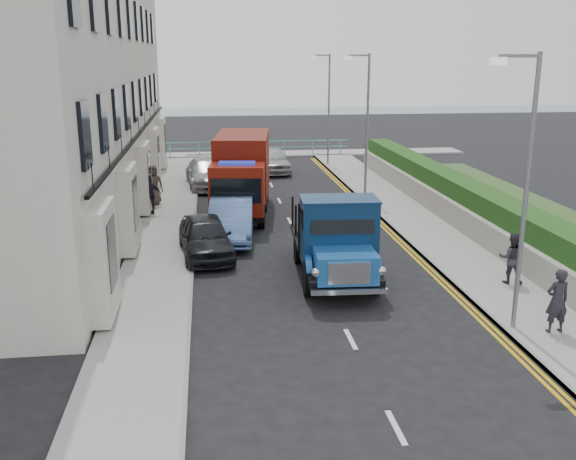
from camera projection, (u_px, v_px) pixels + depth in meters
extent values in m
plane|color=black|center=(335.00, 309.00, 18.06)|extent=(120.00, 120.00, 0.00)
cube|color=gray|center=(166.00, 230.00, 26.03)|extent=(2.40, 38.00, 0.12)
cube|color=gray|center=(416.00, 222.00, 27.30)|extent=(2.60, 38.00, 0.12)
cube|color=gray|center=(256.00, 154.00, 45.80)|extent=(30.00, 2.50, 0.12)
plane|color=slate|center=(236.00, 116.00, 75.48)|extent=(120.00, 120.00, 0.00)
cube|color=silver|center=(62.00, 53.00, 27.51)|extent=(6.00, 30.00, 14.00)
cube|color=black|center=(141.00, 131.00, 28.79)|extent=(0.12, 28.00, 0.10)
cube|color=#B2AD9E|center=(446.00, 210.00, 27.33)|extent=(0.30, 28.00, 1.00)
cube|color=#1F4616|center=(462.00, 200.00, 27.31)|extent=(1.20, 28.00, 1.70)
cube|color=#59B2A5|center=(256.00, 141.00, 44.76)|extent=(13.00, 0.08, 0.06)
cube|color=#59B2A5|center=(257.00, 148.00, 44.88)|extent=(13.00, 0.06, 0.05)
cylinder|color=slate|center=(526.00, 199.00, 15.75)|extent=(0.12, 0.12, 7.00)
cube|color=slate|center=(519.00, 56.00, 14.79)|extent=(1.00, 0.08, 0.08)
cube|color=beige|center=(498.00, 61.00, 14.76)|extent=(0.35, 0.18, 0.18)
cylinder|color=slate|center=(367.00, 128.00, 31.06)|extent=(0.12, 0.12, 7.00)
cube|color=slate|center=(359.00, 55.00, 30.10)|extent=(1.00, 0.08, 0.08)
cube|color=beige|center=(349.00, 58.00, 30.07)|extent=(0.35, 0.18, 0.18)
cylinder|color=slate|center=(329.00, 111.00, 40.63)|extent=(0.12, 0.12, 7.00)
cube|color=slate|center=(322.00, 55.00, 39.67)|extent=(1.00, 0.08, 0.08)
cube|color=beige|center=(314.00, 57.00, 39.64)|extent=(0.35, 0.18, 0.18)
cylinder|color=black|center=(309.00, 278.00, 18.96)|extent=(0.35, 1.10, 1.08)
cylinder|color=black|center=(375.00, 277.00, 19.10)|extent=(0.35, 1.10, 1.08)
cylinder|color=black|center=(299.00, 247.00, 22.00)|extent=(0.35, 1.10, 1.08)
cylinder|color=black|center=(356.00, 246.00, 22.14)|extent=(0.35, 1.10, 1.08)
cube|color=black|center=(334.00, 256.00, 20.51)|extent=(2.42, 5.51, 0.20)
cube|color=#2060B1|center=(345.00, 265.00, 18.40)|extent=(1.82, 1.55, 0.81)
cube|color=silver|center=(349.00, 273.00, 17.67)|extent=(1.19, 0.15, 0.62)
cube|color=#0E2B4F|center=(339.00, 231.00, 19.47)|extent=(2.32, 1.47, 1.97)
cube|color=black|center=(329.00, 237.00, 21.74)|extent=(2.53, 3.27, 0.14)
cylinder|color=black|center=(215.00, 216.00, 26.43)|extent=(0.42, 1.04, 1.01)
cylinder|color=black|center=(261.00, 216.00, 26.43)|extent=(0.42, 1.04, 1.01)
cylinder|color=black|center=(222.00, 201.00, 29.16)|extent=(0.42, 1.04, 1.01)
cylinder|color=black|center=(264.00, 201.00, 29.17)|extent=(0.42, 1.04, 1.01)
cylinder|color=black|center=(226.00, 192.00, 31.11)|extent=(0.42, 1.04, 1.01)
cylinder|color=black|center=(265.00, 192.00, 31.11)|extent=(0.42, 1.04, 1.01)
cube|color=black|center=(242.00, 199.00, 28.68)|extent=(2.88, 6.62, 0.23)
cube|color=maroon|center=(237.00, 189.00, 26.13)|extent=(2.39, 2.00, 2.01)
cube|color=black|center=(236.00, 191.00, 25.29)|extent=(2.01, 0.32, 1.01)
cube|color=maroon|center=(243.00, 164.00, 29.27)|extent=(2.86, 5.00, 2.74)
imported|color=black|center=(205.00, 236.00, 22.65)|extent=(2.17, 4.42, 1.45)
imported|color=#6288D2|center=(231.00, 219.00, 24.77)|extent=(2.05, 4.84, 1.55)
imported|color=#A4A5A9|center=(207.00, 173.00, 34.67)|extent=(2.58, 5.30, 1.49)
imported|color=black|center=(230.00, 159.00, 39.57)|extent=(2.59, 5.29, 1.45)
imported|color=#A8A9AD|center=(273.00, 160.00, 38.96)|extent=(2.02, 4.53, 1.51)
imported|color=#222228|center=(557.00, 301.00, 16.08)|extent=(0.64, 0.44, 1.69)
imported|color=#2F2D37|center=(512.00, 258.00, 19.61)|extent=(0.94, 0.84, 1.59)
imported|color=#1B1B31|center=(150.00, 195.00, 28.16)|extent=(1.08, 0.70, 1.71)
imported|color=#473B33|center=(153.00, 185.00, 29.98)|extent=(0.93, 0.62, 1.88)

